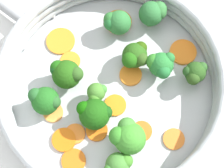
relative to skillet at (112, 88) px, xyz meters
name	(u,v)px	position (x,y,z in m)	size (l,w,h in m)	color
ground_plane	(112,90)	(0.00, 0.00, -0.01)	(4.00, 4.00, 0.00)	white
skillet	(112,88)	(0.00, 0.00, 0.00)	(0.33, 0.33, 0.01)	#B2B5B7
skillet_rim_wall	(112,82)	(0.00, 0.00, 0.03)	(0.35, 0.35, 0.05)	#AEB5B8
skillet_rivet_left	(53,16)	(0.16, 0.04, 0.01)	(0.01, 0.01, 0.01)	#B4B5B4
skillet_rivet_right	(23,48)	(0.12, 0.10, 0.01)	(0.01, 0.01, 0.01)	#AEAFB4
carrot_slice_0	(131,75)	(0.01, -0.04, 0.01)	(0.04, 0.04, 0.01)	orange
carrot_slice_1	(142,131)	(-0.08, -0.01, 0.01)	(0.03, 0.03, 0.00)	orange
carrot_slice_2	(61,41)	(0.11, 0.04, 0.01)	(0.05, 0.05, 0.00)	orange
carrot_slice_3	(115,105)	(-0.03, 0.01, 0.01)	(0.03, 0.03, 0.00)	orange
carrot_slice_4	(119,22)	(0.10, -0.06, 0.01)	(0.04, 0.04, 0.00)	orange
carrot_slice_5	(70,61)	(0.07, 0.04, 0.01)	(0.03, 0.03, 0.00)	orange
carrot_slice_6	(74,161)	(-0.08, 0.10, 0.01)	(0.04, 0.04, 0.00)	#D66014
carrot_slice_7	(75,134)	(-0.04, 0.08, 0.01)	(0.03, 0.03, 0.00)	orange
carrot_slice_8	(97,130)	(-0.05, 0.05, 0.01)	(0.03, 0.03, 0.01)	orange
carrot_slice_9	(183,52)	(0.01, -0.13, 0.01)	(0.04, 0.04, 0.01)	orange
carrot_slice_10	(174,139)	(-0.11, -0.05, 0.01)	(0.03, 0.03, 0.00)	orange
carrot_slice_11	(64,140)	(-0.05, 0.10, 0.01)	(0.04, 0.04, 0.01)	orange
carrot_slice_12	(54,115)	(0.00, 0.10, 0.01)	(0.03, 0.03, 0.00)	#F3923D
broccoli_floret_0	(153,13)	(0.08, -0.11, 0.04)	(0.04, 0.05, 0.05)	olive
broccoli_floret_1	(94,114)	(-0.03, 0.04, 0.03)	(0.05, 0.05, 0.05)	#719351
broccoli_floret_2	(118,165)	(-0.12, 0.04, 0.03)	(0.04, 0.04, 0.04)	#76A44F
broccoli_floret_3	(135,56)	(0.02, -0.05, 0.03)	(0.04, 0.05, 0.04)	#789A5D
broccoli_floret_4	(66,73)	(0.04, 0.06, 0.04)	(0.05, 0.05, 0.05)	#7EB26B
broccoli_floret_5	(128,137)	(-0.09, 0.02, 0.04)	(0.05, 0.05, 0.06)	#72944C
broccoli_floret_6	(160,65)	(-0.01, -0.08, 0.04)	(0.05, 0.04, 0.05)	#608753
broccoli_floret_7	(97,93)	(-0.01, 0.03, 0.03)	(0.03, 0.03, 0.04)	#81AA6D
broccoli_floret_8	(195,73)	(-0.04, -0.12, 0.03)	(0.04, 0.04, 0.04)	#89B164
broccoli_floret_9	(117,22)	(0.09, -0.05, 0.03)	(0.04, 0.04, 0.05)	#5E9542
broccoli_floret_10	(45,100)	(0.02, 0.10, 0.03)	(0.04, 0.04, 0.05)	#87B16C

